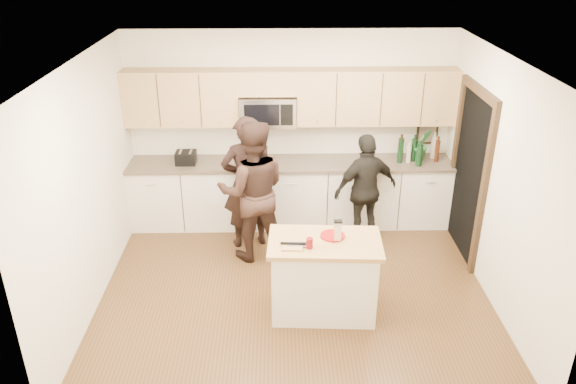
{
  "coord_description": "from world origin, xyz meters",
  "views": [
    {
      "loc": [
        -0.19,
        -5.55,
        3.9
      ],
      "look_at": [
        -0.07,
        0.35,
        1.11
      ],
      "focal_mm": 35.0,
      "sensor_mm": 36.0,
      "label": 1
    }
  ],
  "objects_px": {
    "toaster": "(186,158)",
    "woman_center": "(253,191)",
    "woman_left": "(247,183)",
    "woman_right": "(366,190)",
    "island": "(324,276)"
  },
  "relations": [
    {
      "from": "toaster",
      "to": "woman_left",
      "type": "bearing_deg",
      "value": -34.38
    },
    {
      "from": "toaster",
      "to": "woman_left",
      "type": "distance_m",
      "value": 1.05
    },
    {
      "from": "woman_left",
      "to": "woman_center",
      "type": "bearing_deg",
      "value": 91.4
    },
    {
      "from": "island",
      "to": "woman_left",
      "type": "relative_size",
      "value": 0.69
    },
    {
      "from": "woman_center",
      "to": "woman_right",
      "type": "relative_size",
      "value": 1.2
    },
    {
      "from": "island",
      "to": "woman_center",
      "type": "xyz_separation_m",
      "value": [
        -0.81,
        1.21,
        0.46
      ]
    },
    {
      "from": "island",
      "to": "toaster",
      "type": "height_order",
      "value": "toaster"
    },
    {
      "from": "woman_right",
      "to": "woman_center",
      "type": "bearing_deg",
      "value": -7.56
    },
    {
      "from": "toaster",
      "to": "woman_center",
      "type": "height_order",
      "value": "woman_center"
    },
    {
      "from": "woman_center",
      "to": "island",
      "type": "bearing_deg",
      "value": 118.54
    },
    {
      "from": "woman_left",
      "to": "woman_right",
      "type": "relative_size",
      "value": 1.18
    },
    {
      "from": "island",
      "to": "woman_center",
      "type": "height_order",
      "value": "woman_center"
    },
    {
      "from": "toaster",
      "to": "woman_right",
      "type": "relative_size",
      "value": 0.18
    },
    {
      "from": "island",
      "to": "woman_right",
      "type": "bearing_deg",
      "value": 69.96
    },
    {
      "from": "island",
      "to": "woman_left",
      "type": "height_order",
      "value": "woman_left"
    }
  ]
}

